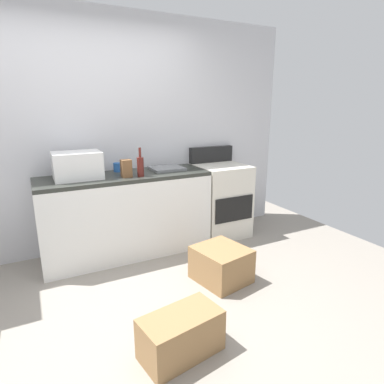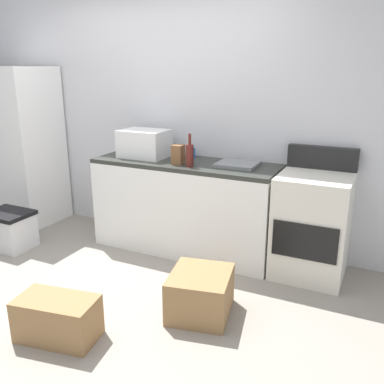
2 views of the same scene
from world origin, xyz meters
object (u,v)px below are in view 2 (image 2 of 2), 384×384
microwave (144,143)px  wine_bottle (190,155)px  coffee_mug (191,153)px  cardboard_box_medium (58,319)px  storage_bin (10,229)px  stove_oven (312,224)px  cardboard_box_large (200,294)px  knife_block (178,155)px  refrigerator (24,147)px

microwave → wine_bottle: 0.62m
coffee_mug → cardboard_box_medium: size_ratio=0.19×
storage_bin → wine_bottle: bearing=18.4°
stove_oven → microwave: 1.78m
stove_oven → cardboard_box_medium: 2.18m
microwave → cardboard_box_large: size_ratio=0.97×
cardboard_box_medium → coffee_mug: bearing=87.0°
wine_bottle → coffee_mug: size_ratio=3.00×
stove_oven → knife_block: bearing=-173.9°
wine_bottle → cardboard_box_large: size_ratio=0.63×
wine_bottle → refrigerator: bearing=176.9°
stove_oven → storage_bin: stove_oven is taller
refrigerator → coffee_mug: bearing=6.7°
refrigerator → cardboard_box_medium: refrigerator is taller
microwave → coffee_mug: microwave is taller
stove_oven → wine_bottle: wine_bottle is taller
knife_block → microwave: bearing=162.3°
storage_bin → stove_oven: bearing=14.9°
wine_bottle → storage_bin: 2.01m
coffee_mug → microwave: bearing=-158.9°
stove_oven → storage_bin: bearing=-165.1°
refrigerator → microwave: refrigerator is taller
wine_bottle → knife_block: 0.15m
stove_oven → knife_block: (-1.23, -0.13, 0.52)m
wine_bottle → cardboard_box_large: bearing=-59.4°
coffee_mug → cardboard_box_medium: 2.03m
refrigerator → knife_block: (2.04, -0.08, 0.10)m
stove_oven → cardboard_box_large: stove_oven is taller
knife_block → storage_bin: (-1.61, -0.62, -0.80)m
knife_block → cardboard_box_medium: 1.77m
stove_oven → wine_bottle: size_ratio=3.67×
refrigerator → coffee_mug: size_ratio=17.72×
stove_oven → storage_bin: size_ratio=2.39×
refrigerator → storage_bin: 1.08m
refrigerator → coffee_mug: (2.02, 0.24, 0.06)m
cardboard_box_medium → storage_bin: (-1.49, 0.93, 0.04)m
microwave → storage_bin: 1.62m
cardboard_box_medium → knife_block: bearing=85.8°
refrigerator → knife_block: 2.04m
storage_bin → refrigerator: bearing=121.8°
microwave → cardboard_box_medium: size_ratio=0.86×
refrigerator → coffee_mug: refrigerator is taller
refrigerator → cardboard_box_large: 2.92m
microwave → storage_bin: size_ratio=1.00×
stove_oven → wine_bottle: bearing=-171.1°
coffee_mug → cardboard_box_large: bearing=-61.3°
coffee_mug → cardboard_box_medium: (-0.10, -1.87, -0.80)m
wine_bottle → coffee_mug: wine_bottle is taller
coffee_mug → storage_bin: coffee_mug is taller
cardboard_box_medium → storage_bin: bearing=148.1°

